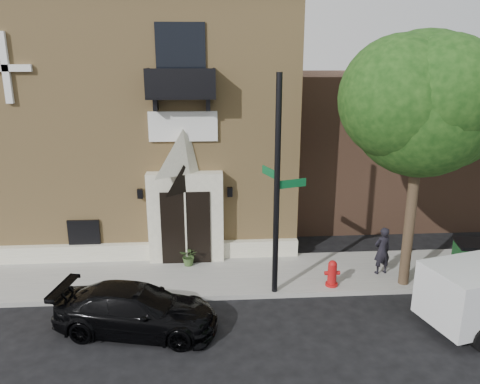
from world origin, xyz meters
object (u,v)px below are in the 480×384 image
object	(u,v)px
pedestrian_near	(382,251)
street_sign	(277,188)
fire_hydrant	(332,273)
black_sedan	(137,310)

from	to	relation	value
pedestrian_near	street_sign	bearing A→B (deg)	1.43
pedestrian_near	fire_hydrant	bearing A→B (deg)	8.87
street_sign	fire_hydrant	size ratio (longest dim) A/B	7.69
street_sign	fire_hydrant	world-z (taller)	street_sign
black_sedan	pedestrian_near	bearing A→B (deg)	-59.77
black_sedan	fire_hydrant	xyz separation A→B (m)	(5.83, 1.91, -0.06)
street_sign	fire_hydrant	xyz separation A→B (m)	(1.85, 0.22, -2.90)
street_sign	pedestrian_near	distance (m)	4.58
black_sedan	pedestrian_near	xyz separation A→B (m)	(7.69, 2.66, 0.33)
black_sedan	street_sign	bearing A→B (deg)	-55.87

